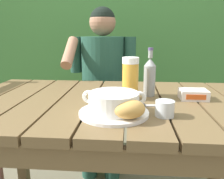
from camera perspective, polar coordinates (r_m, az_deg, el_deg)
name	(u,v)px	position (r m, az deg, el deg)	size (l,w,h in m)	color
dining_table	(110,119)	(1.07, -0.40, -7.34)	(1.38, 0.81, 0.74)	brown
hedge_backdrop	(116,29)	(2.75, 1.10, 14.96)	(3.92, 0.94, 2.59)	#3C7235
chair_near_diner	(106,102)	(1.94, -1.61, -3.23)	(0.46, 0.47, 0.95)	brown
person_eating	(102,78)	(1.68, -2.52, 3.02)	(0.48, 0.47, 1.22)	#234C3C
serving_plate	(114,113)	(0.85, 0.46, -5.84)	(0.26, 0.26, 0.01)	white
soup_bowl	(114,101)	(0.84, 0.47, -3.03)	(0.24, 0.19, 0.08)	white
bread_roll	(130,109)	(0.77, 4.43, -4.95)	(0.13, 0.12, 0.07)	tan
beer_glass	(130,78)	(1.03, 4.63, 2.81)	(0.07, 0.07, 0.19)	gold
beer_bottle	(150,76)	(1.09, 9.45, 3.32)	(0.06, 0.06, 0.23)	gray
water_glass_small	(165,108)	(0.85, 13.13, -4.68)	(0.07, 0.07, 0.06)	silver
butter_tub	(193,94)	(1.10, 19.79, -1.18)	(0.12, 0.09, 0.04)	white
table_knife	(144,105)	(0.95, 8.12, -3.98)	(0.16, 0.04, 0.01)	silver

